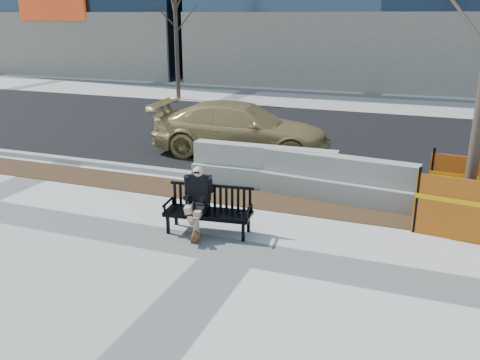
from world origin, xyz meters
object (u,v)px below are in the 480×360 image
(tree_fence, at_px, (464,225))
(sedan, at_px, (241,154))
(seated_man, at_px, (198,230))
(jersey_barrier_left, at_px, (263,186))
(jersey_barrier_right, at_px, (336,198))
(bench, at_px, (209,232))

(tree_fence, relative_size, sedan, 1.24)
(seated_man, height_order, sedan, sedan)
(tree_fence, bearing_deg, seated_man, -156.53)
(jersey_barrier_left, distance_m, jersey_barrier_right, 1.80)
(sedan, bearing_deg, seated_man, -173.69)
(sedan, relative_size, jersey_barrier_right, 1.50)
(seated_man, distance_m, tree_fence, 5.12)
(seated_man, relative_size, tree_fence, 0.19)
(bench, xyz_separation_m, jersey_barrier_right, (1.88, 2.72, 0.00))
(bench, distance_m, jersey_barrier_left, 2.96)
(sedan, bearing_deg, jersey_barrier_right, -135.81)
(jersey_barrier_right, bearing_deg, sedan, 146.20)
(bench, bearing_deg, seated_man, 168.50)
(tree_fence, xyz_separation_m, sedan, (-5.88, 3.41, 0.00))
(tree_fence, relative_size, jersey_barrier_right, 1.86)
(jersey_barrier_left, bearing_deg, tree_fence, -13.37)
(tree_fence, bearing_deg, jersey_barrier_left, 168.29)
(bench, distance_m, jersey_barrier_right, 3.31)
(seated_man, relative_size, sedan, 0.24)
(seated_man, bearing_deg, sedan, 95.11)
(seated_man, xyz_separation_m, jersey_barrier_right, (2.10, 2.70, 0.00))
(jersey_barrier_right, bearing_deg, jersey_barrier_left, 178.32)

